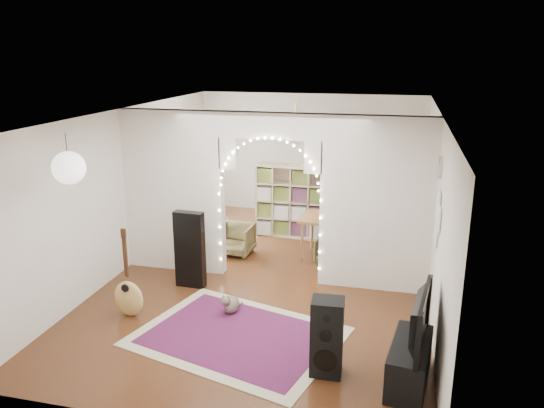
% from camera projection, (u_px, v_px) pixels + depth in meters
% --- Properties ---
extents(floor, '(7.50, 7.50, 0.00)m').
position_uv_depth(floor, '(271.00, 276.00, 8.77)').
color(floor, black).
rests_on(floor, ground).
extents(ceiling, '(5.00, 7.50, 0.02)m').
position_uv_depth(ceiling, '(271.00, 112.00, 8.02)').
color(ceiling, white).
rests_on(ceiling, wall_back).
extents(wall_back, '(5.00, 0.02, 2.70)m').
position_uv_depth(wall_back, '(311.00, 155.00, 11.90)').
color(wall_back, silver).
rests_on(wall_back, floor).
extents(wall_front, '(5.00, 0.02, 2.70)m').
position_uv_depth(wall_front, '(174.00, 304.00, 4.90)').
color(wall_front, silver).
rests_on(wall_front, floor).
extents(wall_left, '(0.02, 7.50, 2.70)m').
position_uv_depth(wall_left, '(127.00, 189.00, 8.97)').
color(wall_left, silver).
rests_on(wall_left, floor).
extents(wall_right, '(0.02, 7.50, 2.70)m').
position_uv_depth(wall_right, '(435.00, 209.00, 7.83)').
color(wall_right, silver).
rests_on(wall_right, floor).
extents(divider_wall, '(5.00, 0.20, 2.70)m').
position_uv_depth(divider_wall, '(271.00, 194.00, 8.38)').
color(divider_wall, silver).
rests_on(divider_wall, floor).
extents(fairy_lights, '(1.64, 0.04, 1.60)m').
position_uv_depth(fairy_lights, '(269.00, 188.00, 8.22)').
color(fairy_lights, '#FFEABF').
rests_on(fairy_lights, divider_wall).
extents(window, '(0.04, 1.20, 1.40)m').
position_uv_depth(window, '(172.00, 160.00, 10.60)').
color(window, white).
rests_on(window, wall_left).
extents(wall_clock, '(0.03, 0.31, 0.31)m').
position_uv_depth(wall_clock, '(440.00, 168.00, 7.06)').
color(wall_clock, white).
rests_on(wall_clock, wall_right).
extents(picture_frames, '(0.02, 0.50, 0.70)m').
position_uv_depth(picture_frames, '(438.00, 219.00, 6.86)').
color(picture_frames, white).
rests_on(picture_frames, wall_right).
extents(paper_lantern, '(0.40, 0.40, 0.40)m').
position_uv_depth(paper_lantern, '(69.00, 168.00, 6.34)').
color(paper_lantern, white).
rests_on(paper_lantern, ceiling).
extents(ceiling_fan, '(1.10, 1.10, 0.30)m').
position_uv_depth(ceiling_fan, '(296.00, 117.00, 9.97)').
color(ceiling_fan, gold).
rests_on(ceiling_fan, ceiling).
extents(area_rug, '(2.95, 2.51, 0.02)m').
position_uv_depth(area_rug, '(238.00, 336.00, 6.93)').
color(area_rug, maroon).
rests_on(area_rug, floor).
extents(guitar_case, '(0.48, 0.18, 1.23)m').
position_uv_depth(guitar_case, '(190.00, 250.00, 8.26)').
color(guitar_case, black).
rests_on(guitar_case, floor).
extents(acoustic_guitar, '(0.45, 0.17, 1.10)m').
position_uv_depth(acoustic_guitar, '(128.00, 285.00, 7.34)').
color(acoustic_guitar, '#B08746').
rests_on(acoustic_guitar, floor).
extents(tabby_cat, '(0.30, 0.49, 0.32)m').
position_uv_depth(tabby_cat, '(231.00, 304.00, 7.53)').
color(tabby_cat, brown).
rests_on(tabby_cat, floor).
extents(floor_speaker, '(0.38, 0.34, 0.93)m').
position_uv_depth(floor_speaker, '(327.00, 337.00, 6.03)').
color(floor_speaker, black).
rests_on(floor_speaker, floor).
extents(media_console, '(0.53, 1.04, 0.50)m').
position_uv_depth(media_console, '(409.00, 363.00, 5.90)').
color(media_console, black).
rests_on(media_console, floor).
extents(tv, '(0.28, 1.08, 0.62)m').
position_uv_depth(tv, '(413.00, 318.00, 5.75)').
color(tv, black).
rests_on(tv, media_console).
extents(bookcase, '(1.44, 0.49, 1.45)m').
position_uv_depth(bookcase, '(292.00, 201.00, 10.50)').
color(bookcase, tan).
rests_on(bookcase, floor).
extents(dining_table, '(1.28, 0.93, 0.76)m').
position_uv_depth(dining_table, '(336.00, 222.00, 9.38)').
color(dining_table, olive).
rests_on(dining_table, floor).
extents(flower_vase, '(0.20, 0.20, 0.19)m').
position_uv_depth(flower_vase, '(336.00, 213.00, 9.34)').
color(flower_vase, silver).
rests_on(flower_vase, dining_table).
extents(dining_chair_left, '(0.62, 0.63, 0.55)m').
position_uv_depth(dining_chair_left, '(236.00, 239.00, 9.69)').
color(dining_chair_left, brown).
rests_on(dining_chair_left, floor).
extents(dining_chair_right, '(0.64, 0.65, 0.45)m').
position_uv_depth(dining_chair_right, '(332.00, 252.00, 9.21)').
color(dining_chair_right, brown).
rests_on(dining_chair_right, floor).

